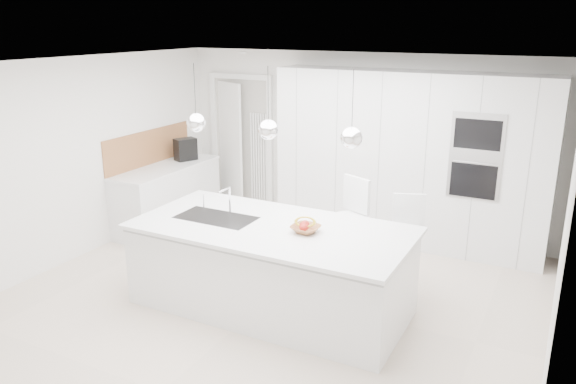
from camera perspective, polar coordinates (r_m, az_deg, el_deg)
The scene contains 28 objects.
floor at distance 6.33m, azimuth -1.27°, elevation -10.28°, with size 5.50×5.50×0.00m, color beige.
wall_back at distance 8.08m, azimuth 7.23°, elevation 5.05°, with size 5.50×5.50×0.00m, color white.
wall_left at distance 7.54m, azimuth -20.03°, elevation 3.30°, with size 5.00×5.00×0.00m, color white.
ceiling at distance 5.65m, azimuth -1.44°, elevation 12.92°, with size 5.50×5.50×0.00m, color white.
tall_cabinets at distance 7.59m, azimuth 12.07°, elevation 3.26°, with size 3.60×0.60×2.30m, color silver.
oven_stack at distance 7.07m, azimuth 18.52°, elevation 3.42°, with size 0.62×0.04×1.05m, color #A5A5A8, non-canonical shape.
doorway_frame at distance 8.95m, azimuth -4.71°, elevation 4.81°, with size 1.11×0.08×2.13m, color white, non-canonical shape.
hallway_door at distance 9.04m, azimuth -6.22°, elevation 4.77°, with size 0.82×0.04×2.00m, color white.
radiator at distance 8.82m, azimuth -2.95°, elevation 3.49°, with size 0.32×0.04×1.40m, color white, non-canonical shape.
left_base_cabinets at distance 8.39m, azimuth -12.11°, elevation -0.55°, with size 0.60×1.80×0.86m, color silver.
left_worktop at distance 8.27m, azimuth -12.31°, elevation 2.43°, with size 0.62×1.82×0.04m, color white.
oak_backsplash at distance 8.39m, azimuth -13.95°, elevation 4.42°, with size 0.02×1.80×0.50m, color #A26A3F.
island_base at distance 5.86m, azimuth -1.85°, elevation -7.93°, with size 2.80×1.20×0.86m, color silver.
island_worktop at distance 5.73m, azimuth -1.65°, elevation -3.66°, with size 2.84×1.40×0.04m, color white.
island_sink at distance 6.04m, azimuth -7.29°, elevation -3.32°, with size 0.84×0.44×0.18m, color #3F3F42, non-canonical shape.
island_tap at distance 6.09m, azimuth -5.92°, elevation -0.79°, with size 0.02×0.02×0.30m, color white.
pendant_left at distance 5.87m, azimuth -9.30°, elevation 6.95°, with size 0.20×0.20×0.20m, color white.
pendant_mid at distance 5.41m, azimuth -2.00°, elevation 6.33°, with size 0.20×0.20×0.20m, color white.
pendant_right at distance 5.06m, azimuth 6.47°, elevation 5.48°, with size 0.20×0.20×0.20m, color white.
fruit_bowl at distance 5.55m, azimuth 1.79°, elevation -3.77°, with size 0.28×0.28×0.07m, color #A26A3F.
espresso_machine at distance 8.55m, azimuth -10.38°, elevation 4.29°, with size 0.20×0.31×0.33m, color black.
bar_stool_left at distance 6.37m, azimuth 6.35°, elevation -4.22°, with size 0.40×0.56×1.22m, color white, non-canonical shape.
bar_stool_right at distance 6.22m, azimuth 11.59°, elevation -5.51°, with size 0.37×0.51×1.11m, color white, non-canonical shape.
apple_a at distance 5.49m, azimuth 1.59°, elevation -3.63°, with size 0.08×0.08×0.08m, color red.
apple_b at distance 5.51m, azimuth 1.59°, elevation -3.48°, with size 0.09×0.09×0.09m, color red.
apple_c at distance 5.56m, azimuth 1.76°, elevation -3.30°, with size 0.08×0.08×0.08m, color red.
apple_extra_3 at distance 5.51m, azimuth 1.76°, elevation -3.53°, with size 0.08×0.08×0.08m, color red.
banana_bunch at distance 5.50m, azimuth 1.75°, elevation -3.05°, with size 0.22×0.22×0.03m, color gold.
Camera 1 is at (2.71, -4.93, 2.89)m, focal length 35.00 mm.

